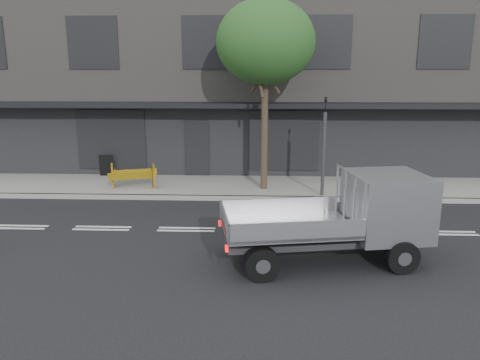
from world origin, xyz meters
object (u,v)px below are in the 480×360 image
object	(u,v)px
sandwich_board	(106,165)
construction_barrier	(131,177)
traffic_light_pole	(324,152)
street_tree	(266,42)
flatbed_ute	(369,210)

from	to	relation	value
sandwich_board	construction_barrier	bearing A→B (deg)	-62.63
traffic_light_pole	sandwich_board	bearing A→B (deg)	162.46
street_tree	construction_barrier	bearing A→B (deg)	-176.72
street_tree	flatbed_ute	bearing A→B (deg)	-68.87
flatbed_ute	sandwich_board	distance (m)	11.81
traffic_light_pole	flatbed_ute	distance (m)	5.29
flatbed_ute	construction_barrier	world-z (taller)	flatbed_ute
traffic_light_pole	sandwich_board	xyz separation A→B (m)	(-8.38, 2.65, -1.06)
construction_barrier	street_tree	bearing A→B (deg)	3.28
flatbed_ute	traffic_light_pole	bearing A→B (deg)	84.15
street_tree	traffic_light_pole	xyz separation A→B (m)	(2.00, -0.85, -3.63)
traffic_light_pole	sandwich_board	size ratio (longest dim) A/B	3.98
street_tree	traffic_light_pole	distance (m)	4.23
street_tree	traffic_light_pole	bearing A→B (deg)	-23.03
flatbed_ute	construction_barrier	distance (m)	9.26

